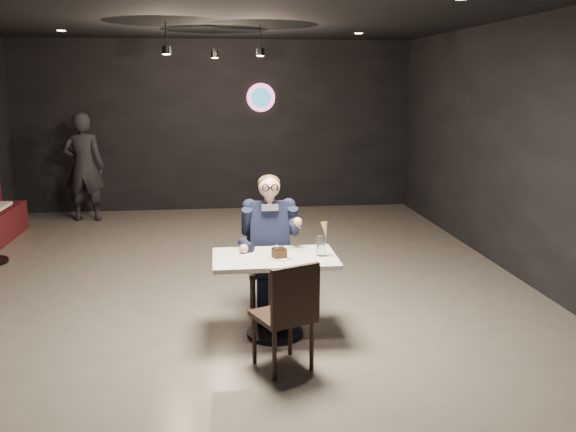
{
  "coord_description": "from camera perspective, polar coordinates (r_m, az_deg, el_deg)",
  "views": [
    {
      "loc": [
        -0.01,
        -6.51,
        2.27
      ],
      "look_at": [
        0.67,
        -0.71,
        0.98
      ],
      "focal_mm": 38.0,
      "sensor_mm": 36.0,
      "label": 1
    }
  ],
  "objects": [
    {
      "name": "main_table",
      "position": [
        5.56,
        -1.24,
        -7.5
      ],
      "size": [
        1.1,
        0.7,
        0.75
      ],
      "primitive_type": "cube",
      "color": "silver",
      "rests_on": "floor"
    },
    {
      "name": "chair_far",
      "position": [
        6.05,
        -1.74,
        -4.98
      ],
      "size": [
        0.42,
        0.46,
        0.92
      ],
      "primitive_type": "cube",
      "color": "black",
      "rests_on": "floor"
    },
    {
      "name": "cake_slice",
      "position": [
        5.36,
        -0.82,
        -3.48
      ],
      "size": [
        0.14,
        0.12,
        0.08
      ],
      "primitive_type": "cube",
      "rotation": [
        0.0,
        0.0,
        0.35
      ],
      "color": "black",
      "rests_on": "dessert_plate"
    },
    {
      "name": "wafer_cone",
      "position": [
        5.39,
        3.49,
        -1.25
      ],
      "size": [
        0.08,
        0.08,
        0.13
      ],
      "primitive_type": "cone",
      "rotation": [
        0.0,
        0.0,
        0.26
      ],
      "color": "tan",
      "rests_on": "sundae_glass"
    },
    {
      "name": "seated_man",
      "position": [
        5.98,
        -1.76,
        -2.6
      ],
      "size": [
        0.6,
        0.8,
        1.44
      ],
      "primitive_type": "cube",
      "color": "black",
      "rests_on": "floor"
    },
    {
      "name": "sundae_glass",
      "position": [
        5.45,
        3.1,
        -2.82
      ],
      "size": [
        0.08,
        0.08,
        0.18
      ],
      "primitive_type": "cylinder",
      "color": "silver",
      "rests_on": "main_table"
    },
    {
      "name": "dessert_plate",
      "position": [
        5.38,
        -0.74,
        -3.92
      ],
      "size": [
        0.2,
        0.2,
        0.01
      ],
      "primitive_type": "cylinder",
      "color": "white",
      "rests_on": "main_table"
    },
    {
      "name": "chair_near",
      "position": [
        4.93,
        -0.51,
        -9.11
      ],
      "size": [
        0.57,
        0.59,
        0.92
      ],
      "primitive_type": "cube",
      "rotation": [
        0.0,
        0.0,
        0.41
      ],
      "color": "black",
      "rests_on": "floor"
    },
    {
      "name": "pendant_lights",
      "position": [
        8.53,
        -6.93,
        16.45
      ],
      "size": [
        1.4,
        1.2,
        0.36
      ],
      "primitive_type": "cube",
      "color": "black",
      "rests_on": "floor"
    },
    {
      "name": "wall_sign",
      "position": [
        11.01,
        -2.56,
        11.02
      ],
      "size": [
        0.5,
        0.06,
        0.5
      ],
      "primitive_type": null,
      "color": "pink",
      "rests_on": "floor"
    },
    {
      "name": "passerby",
      "position": [
        10.62,
        -18.55,
        4.37
      ],
      "size": [
        0.67,
        0.46,
        1.8
      ],
      "primitive_type": "imported",
      "rotation": [
        0.0,
        0.0,
        3.1
      ],
      "color": "black",
      "rests_on": "floor"
    },
    {
      "name": "floor",
      "position": [
        6.89,
        -6.31,
        -6.87
      ],
      "size": [
        9.0,
        9.0,
        0.0
      ],
      "primitive_type": "plane",
      "color": "#6C615A",
      "rests_on": "ground"
    },
    {
      "name": "mint_leaf",
      "position": [
        5.33,
        0.09,
        -3.1
      ],
      "size": [
        0.06,
        0.04,
        0.01
      ],
      "primitive_type": "ellipsoid",
      "color": "green",
      "rests_on": "cake_slice"
    }
  ]
}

